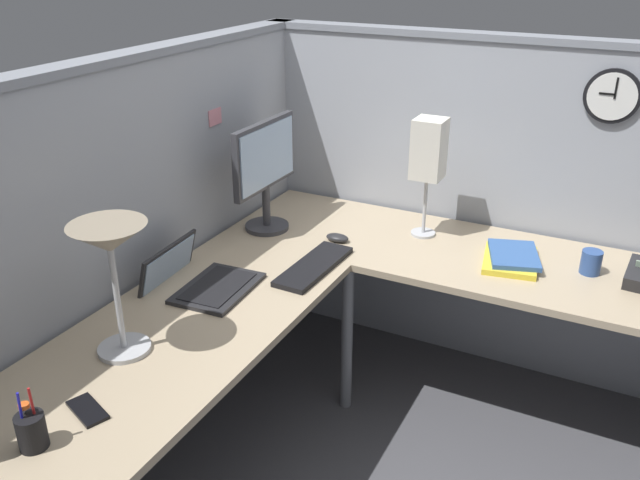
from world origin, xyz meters
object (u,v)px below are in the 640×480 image
(wall_clock, at_px, (612,96))
(cell_phone, at_px, (87,410))
(computer_mouse, at_px, (337,238))
(desk_lamp_paper, at_px, (429,152))
(pen_cup, at_px, (31,431))
(coffee_mug, at_px, (591,262))
(book_stack, at_px, (512,258))
(monitor, at_px, (265,168))
(keyboard, at_px, (314,266))
(laptop, at_px, (196,280))
(desk_lamp_dome, at_px, (110,249))

(wall_clock, bearing_deg, cell_phone, 149.06)
(computer_mouse, height_order, cell_phone, computer_mouse)
(computer_mouse, relative_size, desk_lamp_paper, 0.20)
(pen_cup, bearing_deg, coffee_mug, -34.61)
(book_stack, bearing_deg, wall_clock, -34.61)
(monitor, height_order, computer_mouse, monitor)
(computer_mouse, relative_size, pen_cup, 0.58)
(keyboard, distance_m, book_stack, 0.81)
(monitor, relative_size, keyboard, 1.16)
(computer_mouse, distance_m, book_stack, 0.74)
(laptop, height_order, keyboard, laptop)
(computer_mouse, height_order, pen_cup, pen_cup)
(keyboard, bearing_deg, laptop, 136.04)
(laptop, bearing_deg, desk_lamp_dome, -172.70)
(cell_phone, bearing_deg, computer_mouse, 15.55)
(monitor, xyz_separation_m, coffee_mug, (0.20, -1.38, -0.25))
(laptop, relative_size, desk_lamp_paper, 0.76)
(desk_lamp_paper, xyz_separation_m, coffee_mug, (-0.06, -0.72, -0.34))
(cell_phone, height_order, wall_clock, wall_clock)
(laptop, distance_m, keyboard, 0.47)
(keyboard, bearing_deg, pen_cup, 173.51)
(computer_mouse, xyz_separation_m, cell_phone, (-1.36, 0.13, -0.01))
(monitor, relative_size, desk_lamp_dome, 1.12)
(keyboard, bearing_deg, monitor, 56.75)
(pen_cup, xyz_separation_m, book_stack, (1.66, -0.88, -0.03))
(desk_lamp_paper, bearing_deg, computer_mouse, 127.61)
(monitor, bearing_deg, desk_lamp_paper, -68.65)
(monitor, relative_size, wall_clock, 2.27)
(laptop, height_order, cell_phone, laptop)
(desk_lamp_paper, bearing_deg, cell_phone, 164.47)
(desk_lamp_dome, bearing_deg, monitor, 5.28)
(desk_lamp_dome, relative_size, book_stack, 1.37)
(coffee_mug, bearing_deg, computer_mouse, 99.97)
(pen_cup, height_order, coffee_mug, pen_cup)
(desk_lamp_dome, bearing_deg, wall_clock, -38.03)
(laptop, xyz_separation_m, desk_lamp_paper, (0.85, -0.62, 0.36))
(monitor, bearing_deg, cell_phone, -170.91)
(laptop, height_order, book_stack, laptop)
(desk_lamp_dome, height_order, book_stack, desk_lamp_dome)
(laptop, distance_m, cell_phone, 0.77)
(laptop, distance_m, computer_mouse, 0.69)
(desk_lamp_dome, xyz_separation_m, desk_lamp_paper, (1.32, -0.56, 0.02))
(desk_lamp_dome, xyz_separation_m, coffee_mug, (1.26, -1.28, -0.32))
(computer_mouse, height_order, wall_clock, wall_clock)
(laptop, height_order, desk_lamp_paper, desk_lamp_paper)
(book_stack, distance_m, coffee_mug, 0.30)
(desk_lamp_dome, distance_m, coffee_mug, 1.82)
(desk_lamp_paper, bearing_deg, coffee_mug, -94.81)
(wall_clock, bearing_deg, desk_lamp_paper, 110.62)
(computer_mouse, bearing_deg, coffee_mug, -80.03)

